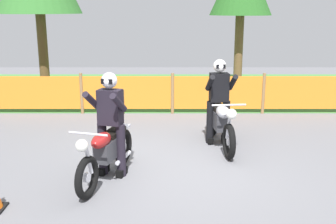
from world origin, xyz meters
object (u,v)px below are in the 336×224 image
rider_lead (109,119)px  rider_trailing (217,97)px  motorcycle_lead (105,152)px  motorcycle_trailing (219,122)px

rider_lead → rider_trailing: (1.91, 1.64, 0.00)m
motorcycle_lead → motorcycle_trailing: 2.57m
rider_trailing → rider_lead: bearing=-54.9°
rider_lead → rider_trailing: 2.52m
motorcycle_lead → motorcycle_trailing: bearing=145.0°
motorcycle_lead → rider_trailing: bearing=149.0°
motorcycle_lead → rider_trailing: 2.75m
motorcycle_trailing → rider_trailing: 0.52m
motorcycle_lead → rider_lead: size_ratio=1.16×
motorcycle_trailing → rider_trailing: bearing=-179.5°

